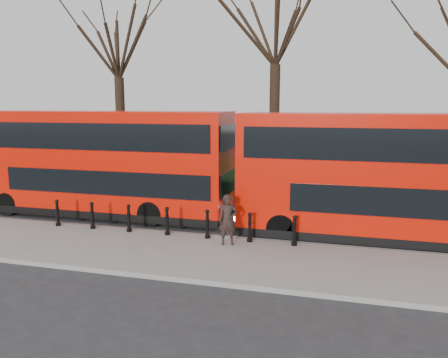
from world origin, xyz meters
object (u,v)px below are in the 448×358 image
(bus_lead, at_px, (101,164))
(bus_rear, at_px, (401,179))
(pedestrian, at_px, (228,220))
(bollard_row, at_px, (167,222))

(bus_lead, relative_size, bus_rear, 1.00)
(bus_rear, bearing_deg, pedestrian, -157.70)
(bus_rear, height_order, pedestrian, bus_rear)
(pedestrian, bearing_deg, bus_lead, 136.87)
(bus_lead, height_order, bus_rear, bus_lead)
(pedestrian, bearing_deg, bus_rear, 3.80)
(bus_lead, bearing_deg, bollard_row, -31.23)
(bollard_row, relative_size, bus_lead, 0.82)
(bollard_row, bearing_deg, bus_lead, 148.77)
(bollard_row, height_order, pedestrian, pedestrian)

